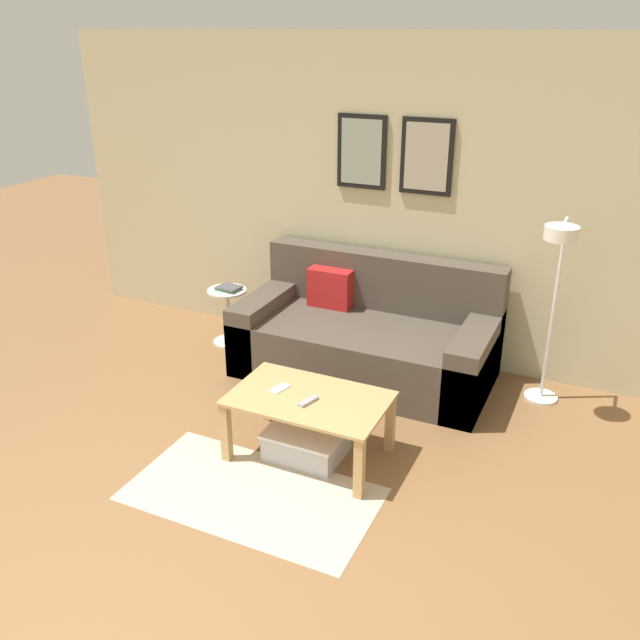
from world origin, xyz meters
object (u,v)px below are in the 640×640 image
(couch, at_px, (367,338))
(remote_control, at_px, (308,401))
(coffee_table, at_px, (309,407))
(side_table, at_px, (228,311))
(book_stack, at_px, (229,288))
(cell_phone, at_px, (280,388))
(storage_bin, at_px, (307,442))
(floor_lamp, at_px, (556,279))

(couch, bearing_deg, remote_control, -84.87)
(couch, height_order, coffee_table, couch)
(couch, distance_m, side_table, 1.30)
(side_table, distance_m, remote_control, 1.94)
(book_stack, height_order, cell_phone, book_stack)
(couch, bearing_deg, cell_phone, -95.85)
(side_table, bearing_deg, coffee_table, -42.05)
(coffee_table, height_order, storage_bin, coffee_table)
(coffee_table, distance_m, side_table, 1.87)
(floor_lamp, relative_size, cell_phone, 10.02)
(storage_bin, height_order, book_stack, book_stack)
(couch, bearing_deg, book_stack, 178.89)
(couch, distance_m, coffee_table, 1.24)
(storage_bin, distance_m, book_stack, 1.90)
(book_stack, xyz_separation_m, cell_phone, (1.16, -1.24, -0.08))
(floor_lamp, bearing_deg, couch, 179.25)
(storage_bin, relative_size, remote_control, 3.30)
(couch, xyz_separation_m, cell_phone, (-0.12, -1.22, 0.13))
(storage_bin, relative_size, side_table, 1.00)
(side_table, bearing_deg, couch, -0.80)
(couch, relative_size, coffee_table, 2.00)
(storage_bin, distance_m, remote_control, 0.35)
(remote_control, bearing_deg, storage_bin, 144.14)
(coffee_table, bearing_deg, storage_bin, -148.28)
(couch, distance_m, floor_lamp, 1.53)
(book_stack, distance_m, remote_control, 1.93)
(couch, height_order, side_table, couch)
(floor_lamp, height_order, side_table, floor_lamp)
(couch, xyz_separation_m, floor_lamp, (1.35, -0.02, 0.71))
(side_table, bearing_deg, cell_phone, -46.46)
(coffee_table, distance_m, storage_bin, 0.26)
(coffee_table, relative_size, storage_bin, 1.99)
(side_table, height_order, remote_control, side_table)
(couch, height_order, cell_phone, couch)
(book_stack, height_order, remote_control, book_stack)
(couch, xyz_separation_m, side_table, (-1.30, 0.02, -0.01))
(storage_bin, bearing_deg, book_stack, 137.02)
(coffee_table, xyz_separation_m, cell_phone, (-0.21, 0.02, 0.08))
(couch, xyz_separation_m, book_stack, (-1.28, 0.02, 0.21))
(cell_phone, bearing_deg, storage_bin, 7.89)
(cell_phone, bearing_deg, side_table, 148.11)
(floor_lamp, xyz_separation_m, side_table, (-2.65, 0.04, -0.71))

